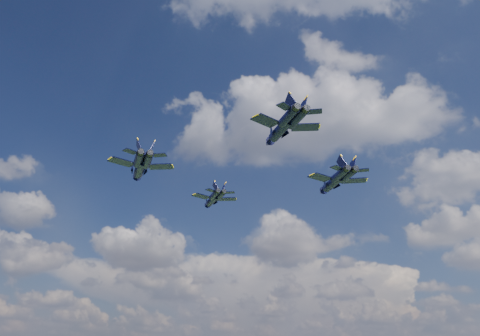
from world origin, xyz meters
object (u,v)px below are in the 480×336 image
(jet_left, at_px, (140,169))
(jet_lead, at_px, (212,200))
(jet_right, at_px, (332,183))
(jet_slot, at_px, (280,130))

(jet_left, bearing_deg, jet_lead, 42.26)
(jet_lead, relative_size, jet_right, 0.80)
(jet_left, height_order, jet_right, jet_right)
(jet_lead, distance_m, jet_slot, 40.03)
(jet_lead, height_order, jet_slot, jet_slot)
(jet_left, relative_size, jet_slot, 1.01)
(jet_lead, relative_size, jet_left, 0.87)
(jet_lead, xyz_separation_m, jet_right, (31.03, -2.94, -0.00))
(jet_right, bearing_deg, jet_left, -178.64)
(jet_lead, height_order, jet_left, jet_lead)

